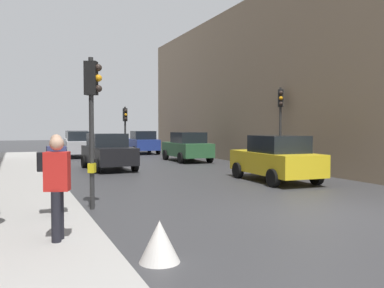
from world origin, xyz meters
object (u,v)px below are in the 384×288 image
(pedestrian_with_grey_backpack, at_px, (54,170))
(pedestrian_in_red_jacket, at_px, (57,184))
(traffic_light_far_median, at_px, (125,123))
(car_green_estate, at_px, (187,147))
(traffic_light_near_right, at_px, (92,105))
(traffic_light_mid_street, at_px, (280,113))
(car_dark_suv, at_px, (108,152))
(car_silver_hatchback, at_px, (80,144))
(car_yellow_taxi, at_px, (276,159))
(warning_sign_triangle, at_px, (160,241))
(car_blue_van, at_px, (142,142))
(car_white_compact, at_px, (77,142))

(pedestrian_with_grey_backpack, relative_size, pedestrian_in_red_jacket, 1.00)
(traffic_light_far_median, relative_size, pedestrian_in_red_jacket, 1.91)
(car_green_estate, bearing_deg, pedestrian_with_grey_backpack, -122.66)
(pedestrian_with_grey_backpack, height_order, pedestrian_in_red_jacket, same)
(car_green_estate, distance_m, pedestrian_in_red_jacket, 18.07)
(traffic_light_near_right, relative_size, pedestrian_in_red_jacket, 2.16)
(car_green_estate, height_order, pedestrian_with_grey_backpack, pedestrian_with_grey_backpack)
(traffic_light_far_median, bearing_deg, traffic_light_mid_street, -61.84)
(car_dark_suv, bearing_deg, car_silver_hatchback, 90.58)
(car_yellow_taxi, bearing_deg, traffic_light_near_right, -160.15)
(car_yellow_taxi, distance_m, car_silver_hatchback, 16.83)
(pedestrian_in_red_jacket, bearing_deg, pedestrian_with_grey_backpack, 86.59)
(car_green_estate, bearing_deg, warning_sign_triangle, -113.73)
(car_blue_van, relative_size, car_white_compact, 1.01)
(traffic_light_mid_street, bearing_deg, car_dark_suv, 155.41)
(traffic_light_far_median, bearing_deg, traffic_light_near_right, -106.71)
(traffic_light_near_right, relative_size, car_silver_hatchback, 0.88)
(traffic_light_near_right, distance_m, car_dark_suv, 10.01)
(traffic_light_far_median, xyz_separation_m, car_white_compact, (-2.00, 8.27, -1.46))
(pedestrian_in_red_jacket, bearing_deg, car_green_estate, 60.60)
(warning_sign_triangle, bearing_deg, traffic_light_mid_street, 47.63)
(car_yellow_taxi, distance_m, pedestrian_in_red_jacket, 10.33)
(traffic_light_far_median, bearing_deg, car_dark_suv, -111.05)
(traffic_light_mid_street, height_order, car_white_compact, traffic_light_mid_street)
(traffic_light_far_median, relative_size, warning_sign_triangle, 5.21)
(car_yellow_taxi, relative_size, car_green_estate, 1.01)
(car_blue_van, height_order, pedestrian_in_red_jacket, pedestrian_in_red_jacket)
(traffic_light_near_right, relative_size, pedestrian_with_grey_backpack, 2.16)
(car_yellow_taxi, xyz_separation_m, car_green_estate, (0.40, 9.83, 0.00))
(traffic_light_near_right, bearing_deg, car_blue_van, 70.49)
(traffic_light_near_right, bearing_deg, pedestrian_in_red_jacket, -109.28)
(car_yellow_taxi, height_order, pedestrian_with_grey_backpack, pedestrian_with_grey_backpack)
(traffic_light_far_median, relative_size, car_blue_van, 0.79)
(traffic_light_mid_street, xyz_separation_m, pedestrian_in_red_jacket, (-11.09, -9.36, -1.61))
(car_yellow_taxi, xyz_separation_m, car_white_compact, (-4.58, 21.44, 0.00))
(traffic_light_mid_street, height_order, car_yellow_taxi, traffic_light_mid_street)
(car_green_estate, distance_m, warning_sign_triangle, 18.61)
(car_white_compact, height_order, warning_sign_triangle, car_white_compact)
(car_white_compact, bearing_deg, car_yellow_taxi, -77.94)
(car_dark_suv, height_order, car_blue_van, same)
(car_yellow_taxi, relative_size, car_white_compact, 1.01)
(traffic_light_mid_street, relative_size, pedestrian_with_grey_backpack, 2.25)
(car_blue_van, height_order, car_silver_hatchback, same)
(pedestrian_in_red_jacket, bearing_deg, car_white_compact, 81.90)
(warning_sign_triangle, bearing_deg, traffic_light_near_right, 93.04)
(pedestrian_in_red_jacket, xyz_separation_m, warning_sign_triangle, (1.38, -1.29, -0.81))
(traffic_light_mid_street, relative_size, warning_sign_triangle, 6.11)
(car_dark_suv, height_order, car_white_compact, same)
(traffic_light_mid_street, height_order, car_dark_suv, traffic_light_mid_street)
(traffic_light_far_median, distance_m, car_white_compact, 8.63)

